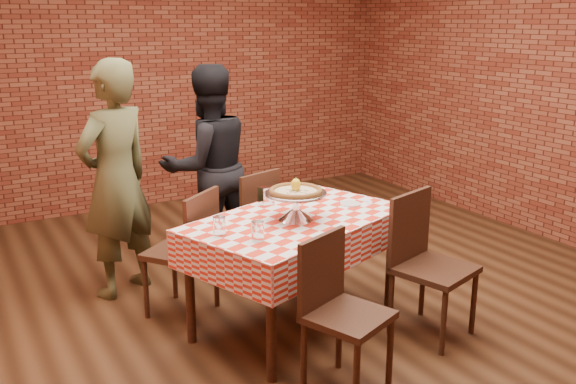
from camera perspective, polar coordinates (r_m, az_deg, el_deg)
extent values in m
plane|color=black|center=(4.59, 1.09, -10.18)|extent=(6.00, 6.00, 0.00)
plane|color=maroon|center=(6.90, -11.97, 10.73)|extent=(5.50, 0.00, 5.50)
cube|color=#412416|center=(4.16, 0.74, -7.33)|extent=(1.61, 1.27, 0.75)
cylinder|color=beige|center=(3.93, 0.73, 0.02)|extent=(0.41, 0.41, 0.03)
ellipsoid|color=yellow|center=(3.92, 0.73, 0.67)|extent=(0.08, 0.08, 0.08)
cylinder|color=white|center=(3.59, -2.79, -3.60)|extent=(0.09, 0.09, 0.12)
cylinder|color=white|center=(3.69, -6.31, -3.14)|extent=(0.09, 0.09, 0.12)
cylinder|color=white|center=(4.31, 5.74, -1.10)|extent=(0.18, 0.18, 0.01)
cube|color=white|center=(4.36, 7.48, -0.99)|extent=(0.06, 0.06, 0.00)
cube|color=white|center=(4.40, 7.36, -0.84)|extent=(0.05, 0.04, 0.00)
cube|color=silver|center=(4.28, -2.03, -0.35)|extent=(0.10, 0.08, 0.13)
imported|color=#4A4C2C|center=(4.67, -15.52, 1.06)|extent=(0.75, 0.65, 1.74)
imported|color=black|center=(5.12, -7.34, 2.29)|extent=(0.82, 0.64, 1.66)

